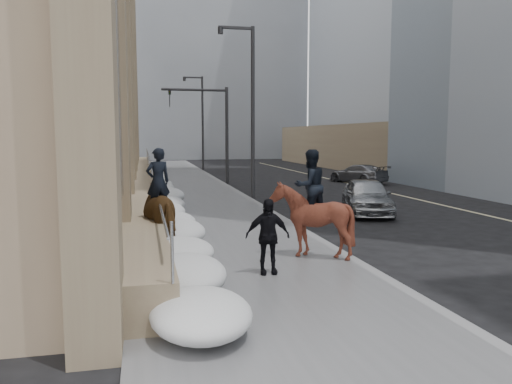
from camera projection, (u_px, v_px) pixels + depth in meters
ground at (262, 293)px, 9.58m from camera, size 140.00×140.00×0.00m
sidewalk at (202, 212)px, 19.26m from camera, size 5.00×80.00×0.12m
curb at (268, 210)px, 19.84m from camera, size 0.24×80.00×0.12m
lane_line at (444, 205)px, 21.57m from camera, size 0.15×70.00×0.01m
limestone_building at (81, 25)px, 26.77m from camera, size 6.10×44.00×18.00m
bg_building_mid at (187, 54)px, 67.03m from camera, size 30.00×12.00×28.00m
bg_building_far at (116, 90)px, 76.91m from camera, size 24.00×12.00×20.00m
streetlight_mid at (249, 102)px, 23.23m from camera, size 1.71×0.24×8.00m
streetlight_far at (201, 117)px, 42.61m from camera, size 1.71×0.24×8.00m
traffic_signal at (212, 120)px, 30.90m from camera, size 4.10×0.22×6.00m
snow_bank at (167, 210)px, 17.07m from camera, size 1.70×18.10×0.76m
mounted_horse_left at (166, 210)px, 12.74m from camera, size 1.60×2.36×2.58m
mounted_horse_right at (311, 214)px, 11.86m from camera, size 1.86×1.98×2.57m
pedestrian at (267, 236)px, 10.42m from camera, size 0.96×0.45×1.59m
car_silver at (367, 196)px, 19.20m from camera, size 2.75×4.40×1.40m
car_grey at (358, 174)px, 31.90m from camera, size 3.19×4.42×1.19m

